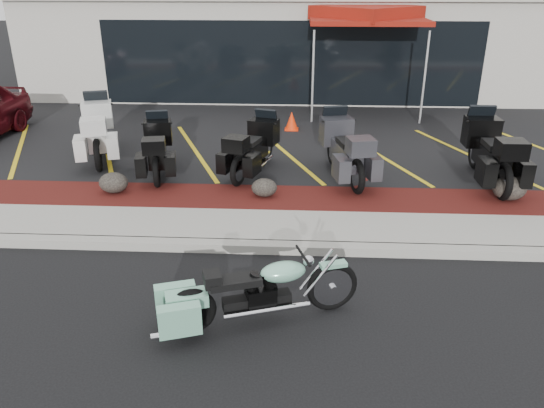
# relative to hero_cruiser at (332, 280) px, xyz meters

# --- Properties ---
(ground) EXTENTS (90.00, 90.00, 0.00)m
(ground) POSITION_rel_hero_cruiser_xyz_m (-0.80, 0.68, -0.46)
(ground) COLOR black
(ground) RESTS_ON ground
(curb) EXTENTS (24.00, 0.25, 0.15)m
(curb) POSITION_rel_hero_cruiser_xyz_m (-0.80, 1.58, -0.39)
(curb) COLOR gray
(curb) RESTS_ON ground
(sidewalk) EXTENTS (24.00, 1.20, 0.15)m
(sidewalk) POSITION_rel_hero_cruiser_xyz_m (-0.80, 2.28, -0.39)
(sidewalk) COLOR gray
(sidewalk) RESTS_ON ground
(mulch_bed) EXTENTS (24.00, 1.20, 0.16)m
(mulch_bed) POSITION_rel_hero_cruiser_xyz_m (-0.80, 3.48, -0.38)
(mulch_bed) COLOR #370E0C
(mulch_bed) RESTS_ON ground
(upper_lot) EXTENTS (26.00, 9.60, 0.15)m
(upper_lot) POSITION_rel_hero_cruiser_xyz_m (-0.80, 8.88, -0.39)
(upper_lot) COLOR black
(upper_lot) RESTS_ON ground
(dealership_building) EXTENTS (18.00, 8.16, 4.00)m
(dealership_building) POSITION_rel_hero_cruiser_xyz_m (-0.80, 15.15, 1.54)
(dealership_building) COLOR #AAA59A
(dealership_building) RESTS_ON ground
(boulder_left) EXTENTS (0.57, 0.47, 0.40)m
(boulder_left) POSITION_rel_hero_cruiser_xyz_m (-4.10, 3.55, -0.10)
(boulder_left) COLOR black
(boulder_left) RESTS_ON mulch_bed
(boulder_mid) EXTENTS (0.50, 0.41, 0.35)m
(boulder_mid) POSITION_rel_hero_cruiser_xyz_m (-1.13, 3.51, -0.13)
(boulder_mid) COLOR black
(boulder_mid) RESTS_ON mulch_bed
(boulder_right) EXTENTS (0.64, 0.53, 0.45)m
(boulder_right) POSITION_rel_hero_cruiser_xyz_m (3.54, 3.60, -0.08)
(boulder_right) COLOR black
(boulder_right) RESTS_ON mulch_bed
(hero_cruiser) EXTENTS (2.70, 1.45, 0.92)m
(hero_cruiser) POSITION_rel_hero_cruiser_xyz_m (0.00, 0.00, 0.00)
(hero_cruiser) COLOR #7EC4A3
(hero_cruiser) RESTS_ON ground
(touring_white) EXTENTS (1.63, 2.60, 1.42)m
(touring_white) POSITION_rel_hero_cruiser_xyz_m (-5.37, 6.43, 0.40)
(touring_white) COLOR silver
(touring_white) RESTS_ON upper_lot
(touring_black_front) EXTENTS (1.20, 2.21, 1.22)m
(touring_black_front) POSITION_rel_hero_cruiser_xyz_m (-3.63, 5.39, 0.30)
(touring_black_front) COLOR black
(touring_black_front) RESTS_ON upper_lot
(touring_black_mid) EXTENTS (1.42, 2.28, 1.24)m
(touring_black_mid) POSITION_rel_hero_cruiser_xyz_m (-1.23, 5.53, 0.31)
(touring_black_mid) COLOR black
(touring_black_mid) RESTS_ON upper_lot
(touring_grey) EXTENTS (1.39, 2.48, 1.36)m
(touring_grey) POSITION_rel_hero_cruiser_xyz_m (0.30, 5.42, 0.37)
(touring_grey) COLOR #2F2F34
(touring_grey) RESTS_ON upper_lot
(touring_black_rear) EXTENTS (0.94, 2.44, 1.42)m
(touring_black_rear) POSITION_rel_hero_cruiser_xyz_m (3.41, 5.37, 0.40)
(touring_black_rear) COLOR black
(touring_black_rear) RESTS_ON upper_lot
(traffic_cone) EXTENTS (0.45, 0.45, 0.50)m
(traffic_cone) POSITION_rel_hero_cruiser_xyz_m (-0.69, 8.34, -0.06)
(traffic_cone) COLOR red
(traffic_cone) RESTS_ON upper_lot
(popup_canopy) EXTENTS (4.34, 4.34, 3.11)m
(popup_canopy) POSITION_rel_hero_cruiser_xyz_m (1.43, 10.77, 2.51)
(popup_canopy) COLOR silver
(popup_canopy) RESTS_ON upper_lot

